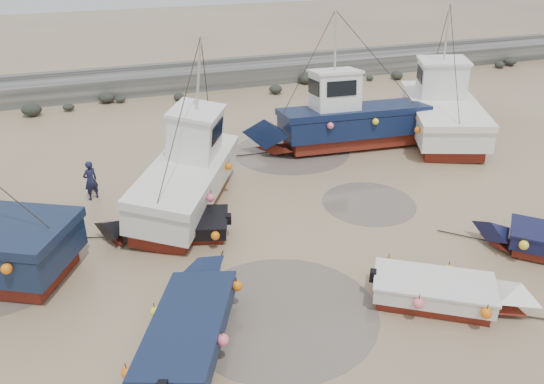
{
  "coord_description": "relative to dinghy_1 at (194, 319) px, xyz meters",
  "views": [
    {
      "loc": [
        -5.88,
        -11.75,
        9.6
      ],
      "look_at": [
        -0.56,
        3.5,
        1.4
      ],
      "focal_mm": 35.0,
      "sensor_mm": 36.0,
      "label": 1
    }
  ],
  "objects": [
    {
      "name": "puddle_d",
      "position": [
        6.87,
        10.82,
        -0.54
      ],
      "size": [
        5.52,
        5.52,
        0.01
      ],
      "primitive_type": "cylinder",
      "color": "#5F554D",
      "rests_on": "ground"
    },
    {
      "name": "dinghy_5",
      "position": [
        6.86,
        -1.15,
        0.02
      ],
      "size": [
        5.01,
        3.62,
        1.43
      ],
      "rotation": [
        0.0,
        0.0,
        -2.14
      ],
      "color": "maroon",
      "rests_on": "ground"
    },
    {
      "name": "cabin_boat_2",
      "position": [
        9.32,
        10.63,
        0.8
      ],
      "size": [
        10.13,
        3.44,
        6.22
      ],
      "rotation": [
        0.0,
        0.0,
        1.49
      ],
      "color": "maroon",
      "rests_on": "ground"
    },
    {
      "name": "cabin_boat_3",
      "position": [
        14.91,
        10.78,
        0.78
      ],
      "size": [
        6.39,
        10.33,
        6.22
      ],
      "rotation": [
        0.0,
        0.0,
        -0.42
      ],
      "color": "maroon",
      "rests_on": "ground"
    },
    {
      "name": "puddle_b",
      "position": [
        7.83,
        5.03,
        -0.54
      ],
      "size": [
        3.58,
        3.58,
        0.01
      ],
      "primitive_type": "cylinder",
      "color": "#5F554D",
      "rests_on": "ground"
    },
    {
      "name": "dinghy_4",
      "position": [
        0.11,
        5.11,
        0.01
      ],
      "size": [
        5.58,
        2.6,
        1.43
      ],
      "rotation": [
        0.0,
        0.0,
        1.28
      ],
      "color": "maroon",
      "rests_on": "ground"
    },
    {
      "name": "person",
      "position": [
        -2.16,
        8.9,
        -0.54
      ],
      "size": [
        0.69,
        0.62,
        1.59
      ],
      "primitive_type": "imported",
      "rotation": [
        0.0,
        0.0,
        3.66
      ],
      "color": "#181B38",
      "rests_on": "ground"
    },
    {
      "name": "cabin_boat_1",
      "position": [
        1.36,
        7.48,
        0.81
      ],
      "size": [
        5.83,
        9.24,
        6.22
      ],
      "rotation": [
        0.0,
        0.0,
        -0.5
      ],
      "color": "maroon",
      "rests_on": "ground"
    },
    {
      "name": "seawall",
      "position": [
        4.31,
        23.03,
        0.09
      ],
      "size": [
        60.0,
        4.92,
        1.5
      ],
      "color": "slate",
      "rests_on": "ground"
    },
    {
      "name": "ground",
      "position": [
        4.26,
        1.04,
        -0.54
      ],
      "size": [
        120.0,
        120.0,
        0.0
      ],
      "primitive_type": "plane",
      "color": "tan",
      "rests_on": "ground"
    },
    {
      "name": "puddle_a",
      "position": [
        2.42,
        0.07,
        -0.54
      ],
      "size": [
        5.44,
        5.44,
        0.01
      ],
      "primitive_type": "cylinder",
      "color": "#5F554D",
      "rests_on": "ground"
    },
    {
      "name": "dinghy_1",
      "position": [
        0.0,
        0.0,
        0.0
      ],
      "size": [
        3.68,
        6.14,
        1.43
      ],
      "rotation": [
        0.0,
        0.0,
        -0.44
      ],
      "color": "maroon",
      "rests_on": "ground"
    }
  ]
}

